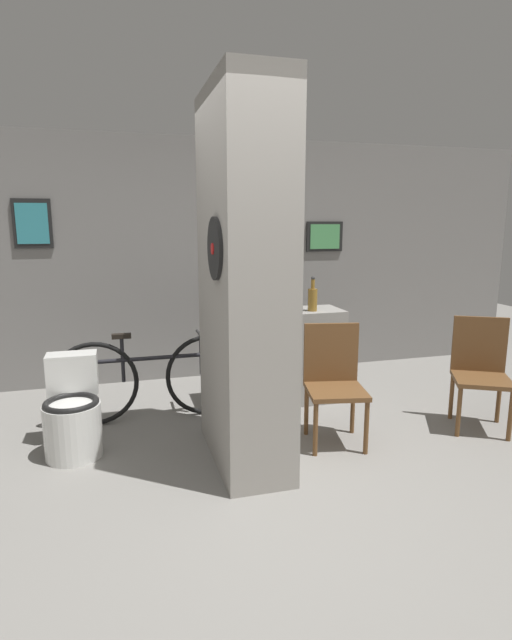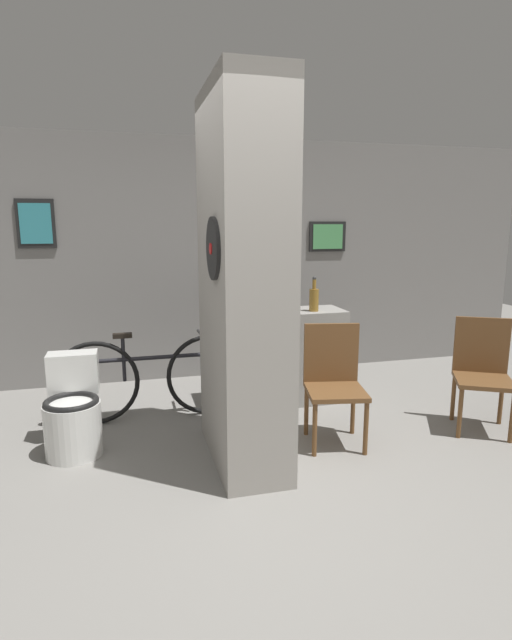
# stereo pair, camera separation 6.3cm
# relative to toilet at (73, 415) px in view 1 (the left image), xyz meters

# --- Properties ---
(ground_plane) EXTENTS (14.00, 14.00, 0.00)m
(ground_plane) POSITION_rel_toilet_xyz_m (1.20, -0.96, -0.30)
(ground_plane) COLOR gray
(wall_back) EXTENTS (8.00, 0.09, 2.60)m
(wall_back) POSITION_rel_toilet_xyz_m (1.20, 1.67, 1.00)
(wall_back) COLOR gray
(wall_back) RESTS_ON ground_plane
(pillar_center) EXTENTS (0.49, 1.09, 2.60)m
(pillar_center) POSITION_rel_toilet_xyz_m (1.22, -0.41, 1.00)
(pillar_center) COLOR gray
(pillar_center) RESTS_ON ground_plane
(counter_shelf) EXTENTS (1.13, 0.44, 0.89)m
(counter_shelf) POSITION_rel_toilet_xyz_m (1.87, 0.63, 0.14)
(counter_shelf) COLOR gray
(counter_shelf) RESTS_ON ground_plane
(toilet) EXTENTS (0.41, 0.57, 0.72)m
(toilet) POSITION_rel_toilet_xyz_m (0.00, 0.00, 0.00)
(toilet) COLOR silver
(toilet) RESTS_ON ground_plane
(chair_near_pillar) EXTENTS (0.52, 0.52, 0.93)m
(chair_near_pillar) POSITION_rel_toilet_xyz_m (1.97, -0.31, 0.20)
(chair_near_pillar) COLOR brown
(chair_near_pillar) RESTS_ON ground_plane
(chair_by_doorway) EXTENTS (0.59, 0.59, 0.93)m
(chair_by_doorway) POSITION_rel_toilet_xyz_m (3.28, -0.38, 0.20)
(chair_by_doorway) COLOR brown
(chair_by_doorway) RESTS_ON ground_plane
(bicycle) EXTENTS (1.70, 0.42, 0.79)m
(bicycle) POSITION_rel_toilet_xyz_m (0.62, 0.50, 0.08)
(bicycle) COLOR black
(bicycle) RESTS_ON ground_plane
(bottle_tall) EXTENTS (0.09, 0.09, 0.33)m
(bottle_tall) POSITION_rel_toilet_xyz_m (2.13, 0.55, 0.71)
(bottle_tall) COLOR olive
(bottle_tall) RESTS_ON counter_shelf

